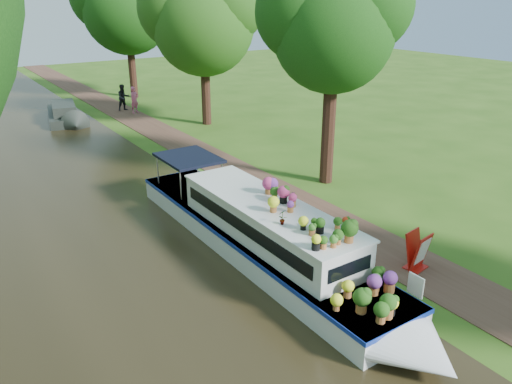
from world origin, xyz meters
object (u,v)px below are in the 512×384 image
object	(u,v)px
plant_boat	(268,235)
pedestrian_dark	(123,98)
second_boat	(64,114)
sandwich_board	(418,253)
pedestrian_pink	(134,100)

from	to	relation	value
plant_boat	pedestrian_dark	world-z (taller)	plant_boat
second_boat	pedestrian_dark	xyz separation A→B (m)	(4.29, 0.92, 0.45)
sandwich_board	pedestrian_pink	size ratio (longest dim) A/B	0.64
plant_boat	sandwich_board	distance (m)	4.43
plant_boat	pedestrian_dark	distance (m)	23.09
plant_boat	second_boat	distance (m)	21.87
pedestrian_dark	second_boat	bearing A→B (deg)	-170.50
pedestrian_pink	pedestrian_dark	distance (m)	1.20
second_boat	sandwich_board	distance (m)	25.04
sandwich_board	pedestrian_pink	distance (m)	24.53
plant_boat	sandwich_board	world-z (taller)	plant_boat
plant_boat	pedestrian_pink	distance (m)	22.02
plant_boat	second_boat	bearing A→B (deg)	91.31
pedestrian_pink	pedestrian_dark	xyz separation A→B (m)	(-0.36, 1.15, 0.01)
second_boat	pedestrian_dark	distance (m)	4.41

